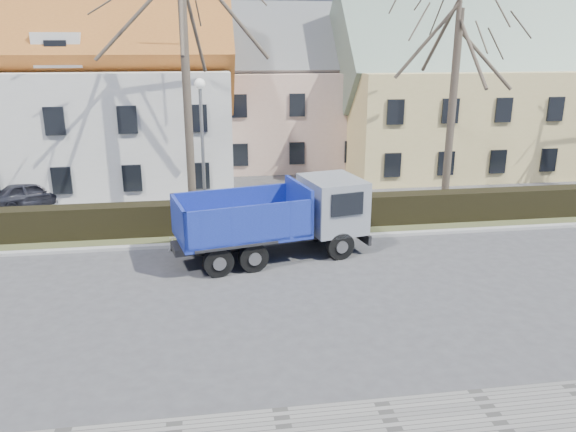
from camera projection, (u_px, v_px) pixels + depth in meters
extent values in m
plane|color=#3E3E41|center=(254.00, 293.00, 17.75)|extent=(120.00, 120.00, 0.00)
cube|color=#A09F9C|center=(244.00, 242.00, 22.08)|extent=(80.00, 0.30, 0.12)
cube|color=#434929|center=(241.00, 229.00, 23.59)|extent=(80.00, 3.00, 0.10)
cube|color=black|center=(241.00, 217.00, 23.22)|extent=(60.00, 0.90, 1.30)
imported|color=#22232B|center=(32.00, 193.00, 26.85)|extent=(4.05, 2.85, 1.28)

